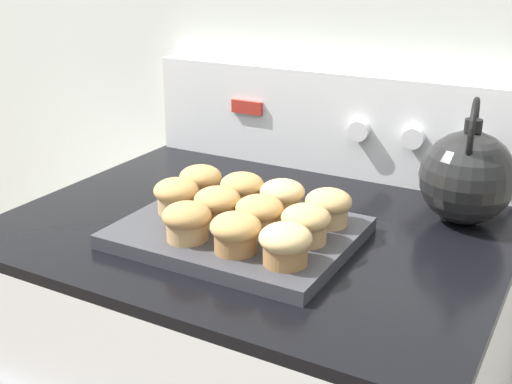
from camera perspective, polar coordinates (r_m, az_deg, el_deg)
The scene contains 15 objects.
wall_back at distance 1.31m, azimuth 7.95°, elevation 13.52°, with size 8.00×0.05×2.40m.
control_panel at distance 1.29m, azimuth 6.78°, elevation 6.20°, with size 0.78×0.07×0.20m.
muffin_pan at distance 0.99m, azimuth -1.61°, elevation -3.63°, with size 0.35×0.27×0.02m.
muffin_r0_c1 at distance 0.94m, azimuth -6.16°, elevation -2.55°, with size 0.07×0.07×0.06m.
muffin_r0_c2 at distance 0.90m, azimuth -1.82°, elevation -3.56°, with size 0.07×0.07×0.06m.
muffin_r0_c3 at distance 0.87m, azimuth 2.63°, elevation -4.59°, with size 0.07×0.07×0.06m.
muffin_r1_c0 at distance 1.04m, azimuth -7.10°, elevation -0.27°, with size 0.07×0.07×0.06m.
muffin_r1_c1 at distance 1.00m, azimuth -3.45°, elevation -1.11°, with size 0.07×0.07×0.06m.
muffin_r1_c2 at distance 0.96m, azimuth 0.31°, elevation -1.91°, with size 0.07×0.07×0.06m.
muffin_r1_c3 at distance 0.93m, azimuth 4.46°, elevation -2.78°, with size 0.07×0.07×0.06m.
muffin_r2_c0 at distance 1.10m, azimuth -4.95°, elevation 0.96°, with size 0.07×0.07×0.06m.
muffin_r2_c1 at distance 1.06m, azimuth -1.25°, elevation 0.26°, with size 0.07×0.07×0.06m.
muffin_r2_c2 at distance 1.03m, azimuth 2.35°, elevation -0.39°, with size 0.07×0.07×0.06m.
muffin_r2_c3 at distance 0.99m, azimuth 6.45°, elevation -1.27°, with size 0.07×0.07×0.06m.
tea_kettle at distance 1.09m, azimuth 18.27°, elevation 1.41°, with size 0.15×0.18×0.21m.
Camera 1 is at (0.47, -0.52, 1.36)m, focal length 45.00 mm.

